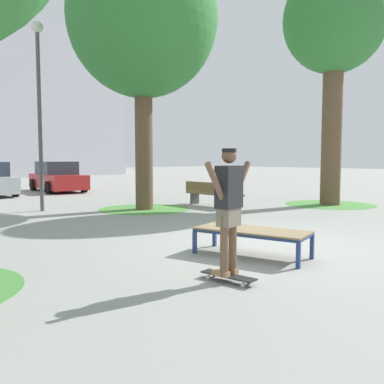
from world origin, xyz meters
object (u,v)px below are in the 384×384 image
at_px(tree_mid_back, 143,19).
at_px(park_bench, 213,193).
at_px(light_post, 39,88).
at_px(skate_box, 252,232).
at_px(skateboard, 228,276).
at_px(tree_near_right, 335,25).
at_px(skater, 229,202).
at_px(car_red, 57,178).

distance_m(tree_mid_back, park_bench, 6.08).
bearing_deg(light_post, skate_box, -88.76).
height_order(skateboard, tree_near_right, tree_near_right).
distance_m(skater, park_bench, 8.80).
relative_size(skater, park_bench, 0.70).
bearing_deg(tree_near_right, light_post, 148.07).
height_order(tree_near_right, light_post, tree_near_right).
bearing_deg(skate_box, park_bench, 49.92).
relative_size(skateboard, park_bench, 0.34).
distance_m(tree_near_right, light_post, 10.13).
distance_m(skateboard, light_post, 9.86).
bearing_deg(tree_near_right, park_bench, 144.15).
height_order(skate_box, tree_near_right, tree_near_right).
relative_size(skater, tree_near_right, 0.20).
height_order(skate_box, park_bench, park_bench).
relative_size(skate_box, tree_mid_back, 0.24).
xyz_separation_m(tree_mid_back, park_bench, (2.24, -0.91, -5.58)).
height_order(skateboard, tree_mid_back, tree_mid_back).
height_order(tree_near_right, car_red, tree_near_right).
distance_m(skate_box, skateboard, 1.59).
bearing_deg(skate_box, skater, -152.17).
distance_m(skateboard, park_bench, 8.79).
bearing_deg(car_red, light_post, -117.61).
xyz_separation_m(tree_near_right, light_post, (-8.34, 5.20, -2.45)).
bearing_deg(skate_box, light_post, 91.24).
xyz_separation_m(skateboard, tree_mid_back, (3.85, 7.24, 5.95)).
xyz_separation_m(skater, tree_near_right, (9.53, 3.84, 5.20)).
bearing_deg(tree_mid_back, skateboard, -117.96).
bearing_deg(light_post, skater, -97.51).
xyz_separation_m(tree_mid_back, car_red, (1.07, 8.92, -5.33)).
bearing_deg(skate_box, car_red, 77.06).
bearing_deg(tree_mid_back, car_red, 83.14).
relative_size(car_red, park_bench, 1.81).
xyz_separation_m(tree_near_right, car_red, (-4.62, 12.33, -5.58)).
relative_size(skateboard, car_red, 0.19).
height_order(skate_box, tree_mid_back, tree_mid_back).
height_order(tree_mid_back, light_post, tree_mid_back).
xyz_separation_m(skateboard, light_post, (1.19, 9.04, 3.75)).
distance_m(skate_box, park_bench, 7.33).
height_order(skateboard, park_bench, park_bench).
relative_size(tree_mid_back, car_red, 1.96).
bearing_deg(car_red, skater, -106.93).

